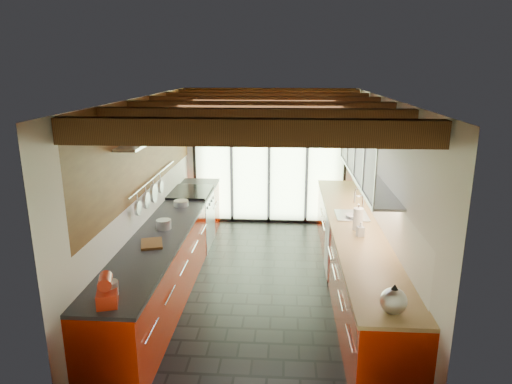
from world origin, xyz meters
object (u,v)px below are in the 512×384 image
soap_bottle (360,229)px  kettle (394,299)px  paper_towel (358,219)px  bowl (352,216)px  stand_mixer (108,291)px

soap_bottle → kettle: bearing=-90.0°
paper_towel → kettle: bearing=-90.0°
bowl → soap_bottle: bearing=-90.0°
paper_towel → bowl: bearing=90.0°
kettle → paper_towel: bearing=90.0°
kettle → bowl: (0.00, 2.57, -0.10)m
stand_mixer → bowl: size_ratio=1.83×
stand_mixer → soap_bottle: size_ratio=1.86×
stand_mixer → kettle: (2.54, -0.01, 0.01)m
stand_mixer → paper_towel: paper_towel is taller
stand_mixer → paper_towel: 3.28m
soap_bottle → bowl: soap_bottle is taller
stand_mixer → paper_towel: size_ratio=1.01×
kettle → bowl: 2.57m
stand_mixer → kettle: size_ratio=1.15×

